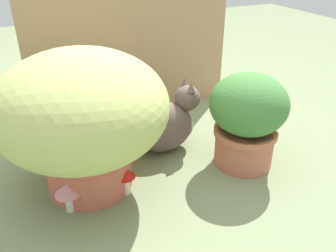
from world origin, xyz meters
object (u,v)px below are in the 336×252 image
Objects in this scene: cat at (167,124)px; mushroom_ornament_pink at (68,190)px; leafy_planter at (247,117)px; mushroom_ornament_red at (125,176)px; grass_planter at (82,114)px.

mushroom_ornament_pink is (-0.47, -0.23, -0.04)m from cat.
mushroom_ornament_pink is (-0.71, -0.00, -0.13)m from leafy_planter.
mushroom_ornament_red is (-0.26, -0.22, -0.05)m from cat.
leafy_planter reaches higher than mushroom_ornament_red.
leafy_planter is at bearing -0.79° from mushroom_ornament_red.
mushroom_ornament_pink is at bearing -179.93° from leafy_planter.
grass_planter is 1.54× the size of leafy_planter.
grass_planter is 1.58× the size of cat.
mushroom_ornament_red is at bearing 179.21° from leafy_planter.
grass_planter is 5.10× the size of mushroom_ornament_pink.
mushroom_ornament_pink is at bearing -153.99° from cat.
grass_planter is 0.26m from mushroom_ornament_pink.
grass_planter is at bearing -162.50° from cat.
grass_planter reaches higher than mushroom_ornament_red.
leafy_planter reaches higher than mushroom_ornament_pink.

